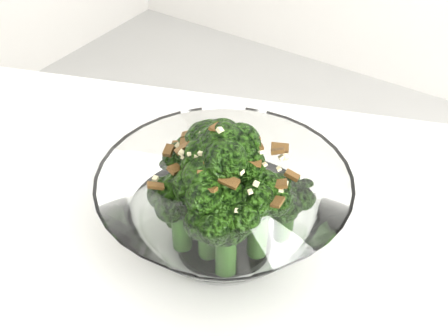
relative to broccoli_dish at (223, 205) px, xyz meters
The scene contains 1 object.
broccoli_dish is the anchor object (origin of this frame).
Camera 1 is at (-0.08, -0.17, 1.15)m, focal length 50.00 mm.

